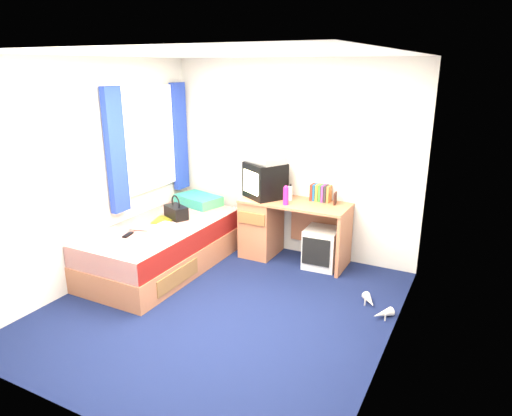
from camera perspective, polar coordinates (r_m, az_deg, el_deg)
The scene contains 20 objects.
ground at distance 4.67m, azimuth -4.34°, elevation -12.31°, with size 3.40×3.40×0.00m, color #0C1438.
room_shell at distance 4.14m, azimuth -4.80°, elevation 5.40°, with size 3.40×3.40×3.40m.
bed at distance 5.50m, azimuth -11.47°, elevation -4.75°, with size 1.01×2.00×0.54m.
pillow at distance 6.08m, azimuth -7.21°, elevation 0.98°, with size 0.59×0.37×0.13m, color #1967A8.
desk at distance 5.69m, azimuth 2.31°, elevation -2.14°, with size 1.30×0.55×0.75m.
storage_cube at distance 5.49m, azimuth 8.20°, elevation -4.95°, with size 0.38×0.38×0.48m, color silver.
crt_tv at distance 5.59m, azimuth 1.12°, elevation 3.49°, with size 0.58×0.57×0.43m.
vcr at distance 5.53m, azimuth 1.18°, elevation 6.09°, with size 0.44×0.31×0.08m, color #B0B1B3.
book_row at distance 5.51m, azimuth 8.09°, elevation 1.88°, with size 0.24×0.13×0.20m.
picture_frame at distance 5.42m, azimuth 9.89°, elevation 1.19°, with size 0.02×0.12×0.14m, color black.
pink_water_bottle at distance 5.32m, azimuth 3.75°, elevation 1.47°, with size 0.07×0.07×0.20m, color #D71E82.
aerosol_can at distance 5.51m, azimuth 4.31°, elevation 1.88°, with size 0.05×0.05×0.18m, color silver.
handbag at distance 5.58m, azimuth -9.96°, elevation -0.45°, with size 0.35×0.29×0.29m.
towel at distance 5.02m, azimuth -10.93°, elevation -2.91°, with size 0.33×0.27×0.11m, color silver.
magazine at distance 5.55m, azimuth -11.47°, elevation -1.47°, with size 0.21×0.28×0.01m, color gold.
water_bottle at distance 5.27m, azimuth -14.38°, elevation -2.36°, with size 0.07×0.07×0.20m, color silver.
colour_swatch_fan at distance 4.96m, azimuth -15.38°, elevation -4.09°, with size 0.22×0.06×0.01m, color #F89837.
remote_control at distance 5.15m, azimuth -15.71°, elevation -3.23°, with size 0.05×0.16×0.02m, color black.
window_assembly at distance 5.77m, azimuth -13.20°, elevation 8.06°, with size 0.11×1.42×1.40m.
white_heels at distance 4.73m, azimuth 14.75°, elevation -11.87°, with size 0.38×0.43×0.09m.
Camera 1 is at (2.17, -3.43, 2.31)m, focal length 32.00 mm.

